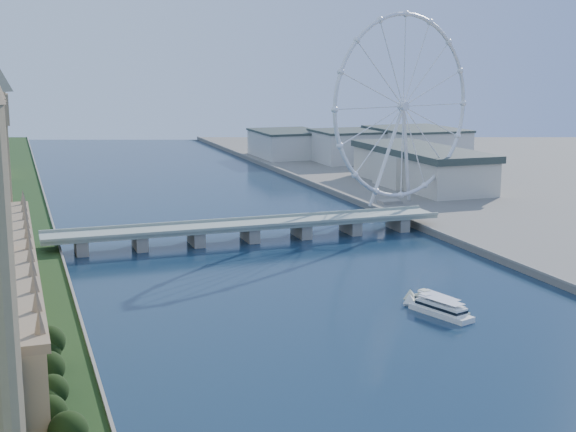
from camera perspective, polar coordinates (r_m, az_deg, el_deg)
name	(u,v)px	position (r m, az deg, el deg)	size (l,w,h in m)	color
westminster_bridge	(250,229)	(438.62, -2.74, -0.90)	(220.00, 22.00, 9.50)	gray
london_eye	(403,107)	(526.22, 8.19, 7.68)	(113.60, 39.12, 124.30)	silver
county_hall	(420,189)	(624.93, 9.37, 1.92)	(54.00, 144.00, 35.00)	beige
city_skyline	(208,155)	(695.37, -5.73, 4.33)	(505.00, 280.00, 32.00)	beige
tour_boat_near	(438,311)	(323.31, 10.64, -6.63)	(7.73, 30.24, 6.69)	beige
tour_boat_far	(441,315)	(317.83, 10.82, -6.95)	(7.83, 30.58, 6.77)	white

